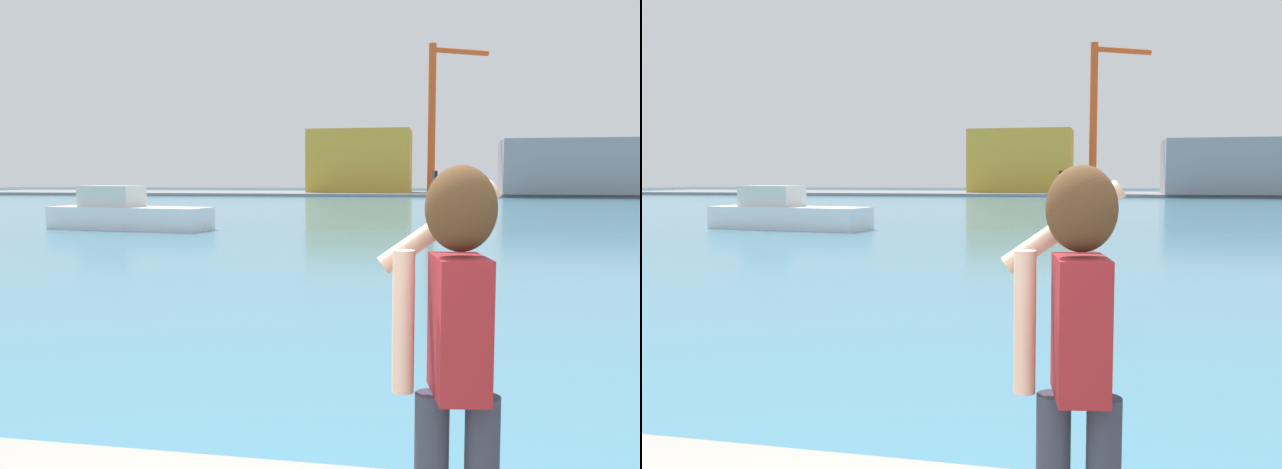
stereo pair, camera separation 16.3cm
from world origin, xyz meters
TOP-DOWN VIEW (x-y plane):
  - ground_plane at (0.00, 50.00)m, footprint 220.00×220.00m
  - harbor_water at (0.00, 52.00)m, footprint 140.00×100.00m
  - far_shore_dock at (0.00, 92.00)m, footprint 140.00×20.00m
  - person_photographer at (0.78, 0.91)m, footprint 0.53×0.55m
  - boat_moored at (-13.85, 26.83)m, footprint 7.87×3.25m
  - warehouse_left at (-11.60, 92.85)m, footprint 14.17×8.20m
  - warehouse_right at (16.02, 86.47)m, footprint 17.64×9.82m
  - port_crane at (-0.95, 89.72)m, footprint 7.96×5.08m

SIDE VIEW (x-z plane):
  - ground_plane at x=0.00m, z-range 0.00..0.00m
  - harbor_water at x=0.00m, z-range 0.00..0.02m
  - far_shore_dock at x=0.00m, z-range 0.00..0.39m
  - boat_moored at x=-13.85m, z-range -0.27..1.73m
  - person_photographer at x=0.78m, z-range 0.88..2.62m
  - warehouse_right at x=16.02m, z-range 0.39..7.13m
  - warehouse_left at x=-11.60m, z-range 0.39..9.14m
  - port_crane at x=-0.95m, z-range 1.96..21.66m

